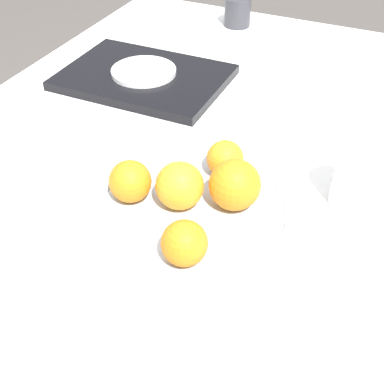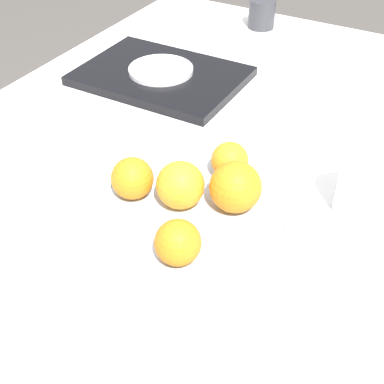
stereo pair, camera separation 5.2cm
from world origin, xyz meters
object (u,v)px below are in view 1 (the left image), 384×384
Objects in this scene: orange_4 at (184,243)px; orange_2 at (225,159)px; orange_0 at (235,185)px; cup_0 at (237,12)px; orange_1 at (130,181)px; orange_3 at (180,186)px; water_glass at (357,179)px; serving_tray at (144,77)px; side_plate at (144,71)px; fruit_platter at (192,211)px.

orange_2 is at bearing 96.66° from orange_4.
orange_0 reaches higher than cup_0.
orange_1 is 0.08m from orange_3.
orange_4 reaches higher than cup_0.
cup_0 is at bearing 106.22° from orange_4.
cup_0 is at bearing 109.14° from orange_2.
water_glass is at bearing 31.62° from orange_0.
water_glass is 0.27× the size of serving_tray.
side_plate is at bearing 125.91° from orange_3.
orange_4 is (0.04, -0.10, 0.04)m from fruit_platter.
serving_tray is 0.02m from side_plate.
orange_1 is at bearing -161.32° from orange_0.
orange_0 is 0.78m from cup_0.
orange_4 is at bearing -73.78° from cup_0.
cup_0 is (-0.23, 0.66, -0.01)m from orange_2.
orange_3 is 0.46m from side_plate.
orange_2 reaches higher than serving_tray.
fruit_platter is 0.47m from serving_tray.
orange_0 is 0.48m from serving_tray.
side_plate is at bearing 116.06° from orange_1.
orange_1 is at bearing -81.51° from cup_0.
orange_3 is 0.21× the size of serving_tray.
cup_0 reaches higher than side_plate.
water_glass is at bearing 25.74° from orange_1.
fruit_platter is 4.16× the size of orange_3.
orange_1 is 0.16m from orange_4.
orange_0 reaches higher than fruit_platter.
fruit_platter is at bearing -52.09° from side_plate.
side_plate is at bearing -100.44° from cup_0.
water_glass is at bearing -54.84° from cup_0.
orange_3 is at bearing -54.09° from side_plate.
serving_tray is (-0.27, 0.37, -0.04)m from orange_3.
orange_2 is (0.01, 0.11, 0.04)m from fruit_platter.
cup_0 is (0.07, 0.39, 0.01)m from side_plate.
fruit_platter is at bearing -145.89° from orange_0.
water_glass reaches higher than serving_tray.
orange_3 is at bearing -75.70° from cup_0.
orange_0 is 1.07× the size of orange_3.
serving_tray is at bearing -100.44° from cup_0.
cup_0 is at bearing 79.56° from side_plate.
side_plate is at bearing -90.00° from serving_tray.
fruit_platter reaches higher than serving_tray.
orange_2 is at bearing 47.84° from orange_1.
cup_0 is (-0.22, 0.77, 0.03)m from fruit_platter.
orange_4 is 0.31m from water_glass.
water_glass is at bearing 52.58° from orange_4.
orange_3 reaches higher than cup_0.
side_plate is (-0.51, 0.23, -0.02)m from water_glass.
cup_0 is at bearing 79.56° from serving_tray.
cup_0 is at bearing 104.30° from orange_3.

